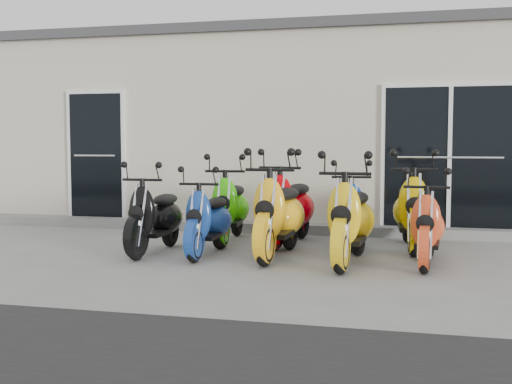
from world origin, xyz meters
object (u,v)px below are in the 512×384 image
scooter_back_yellow (411,199)px  scooter_back_green (230,197)px  scooter_front_red (428,216)px  scooter_front_orange_a (279,202)px  scooter_back_blue (350,202)px  scooter_front_black (155,207)px  scooter_front_blue (208,210)px  scooter_front_orange_b (351,207)px  scooter_back_red (290,196)px

scooter_back_yellow → scooter_back_green: bearing=174.7°
scooter_back_yellow → scooter_front_red: bearing=-84.3°
scooter_front_orange_a → scooter_back_blue: 1.36m
scooter_front_black → scooter_front_orange_a: scooter_front_orange_a is taller
scooter_front_blue → scooter_back_green: 1.14m
scooter_front_black → scooter_front_orange_b: size_ratio=0.89×
scooter_back_blue → scooter_front_orange_a: bearing=-131.4°
scooter_front_orange_a → scooter_back_red: scooter_front_orange_a is taller
scooter_front_blue → scooter_front_red: (2.67, -0.01, 0.01)m
scooter_front_black → scooter_front_blue: 0.72m
scooter_front_black → scooter_front_orange_a: bearing=3.7°
scooter_front_black → scooter_back_green: scooter_back_green is taller
scooter_back_blue → scooter_back_yellow: (0.81, -0.10, 0.07)m
scooter_front_blue → scooter_front_red: 2.67m
scooter_back_yellow → scooter_front_orange_b: bearing=-122.7°
scooter_front_red → scooter_back_red: bearing=153.2°
scooter_front_orange_b → scooter_back_yellow: scooter_back_yellow is taller
scooter_back_green → scooter_front_orange_b: bearing=-40.7°
scooter_front_orange_a → scooter_back_blue: (0.78, 1.11, -0.08)m
scooter_front_orange_a → scooter_front_red: scooter_front_orange_a is taller
scooter_front_orange_a → scooter_back_blue: bearing=58.2°
scooter_back_blue → scooter_back_yellow: size_ratio=0.89×
scooter_front_blue → scooter_front_black: bearing=-179.7°
scooter_front_black → scooter_front_blue: size_ratio=1.05×
scooter_front_blue → scooter_front_orange_a: scooter_front_orange_a is taller
scooter_front_black → scooter_front_orange_a: (1.61, 0.08, 0.08)m
scooter_front_blue → scooter_back_yellow: size_ratio=0.85×
scooter_front_black → scooter_front_blue: bearing=1.1°
scooter_front_black → scooter_front_orange_a: size_ratio=0.88×
scooter_front_black → scooter_back_yellow: size_ratio=0.89×
scooter_front_blue → scooter_front_orange_b: size_ratio=0.85×
scooter_front_orange_b → scooter_front_red: (0.87, 0.15, -0.09)m
scooter_front_red → scooter_front_orange_a: bearing=-178.7°
scooter_back_blue → scooter_back_yellow: bearing=-13.4°
scooter_back_red → scooter_back_blue: (0.84, 0.10, -0.07)m
scooter_back_green → scooter_back_red: size_ratio=0.95×
scooter_front_black → scooter_back_green: 1.33m
scooter_front_blue → scooter_back_green: bearing=92.1°
scooter_front_orange_a → scooter_front_blue: bearing=-172.1°
scooter_back_green → scooter_back_yellow: size_ratio=0.95×
scooter_back_green → scooter_back_yellow: scooter_back_yellow is taller
scooter_front_orange_a → scooter_front_orange_b: bearing=-11.6°
scooter_front_orange_b → scooter_back_green: (-1.84, 1.30, -0.03)m
scooter_front_red → scooter_back_green: 2.94m
scooter_back_green → scooter_back_yellow: bearing=-6.5°
scooter_front_blue → scooter_front_red: bearing=-0.1°
scooter_front_black → scooter_back_green: size_ratio=0.94×
scooter_front_red → scooter_back_green: scooter_back_green is taller
scooter_back_red → scooter_back_yellow: 1.65m
scooter_front_orange_a → scooter_back_yellow: size_ratio=1.02×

